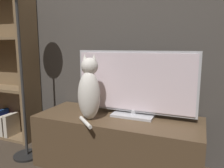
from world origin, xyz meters
TOP-DOWN VIEW (x-y plane):
  - wall_back at (0.00, 1.22)m, footprint 4.80×0.05m
  - tv_stand at (0.00, 0.92)m, footprint 1.34×0.53m
  - tv at (0.12, 0.99)m, footprint 0.99×0.20m
  - cat at (-0.18, 0.79)m, footprint 0.22×0.31m
  - bookshelf at (-1.41, 1.09)m, footprint 0.77×0.28m

SIDE VIEW (x-z plane):
  - tv_stand at x=0.00m, z-range 0.00..0.44m
  - cat at x=-0.18m, z-range 0.41..0.92m
  - tv at x=0.12m, z-range 0.43..0.97m
  - bookshelf at x=-1.41m, z-range -0.11..1.53m
  - wall_back at x=0.00m, z-range 0.00..2.60m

